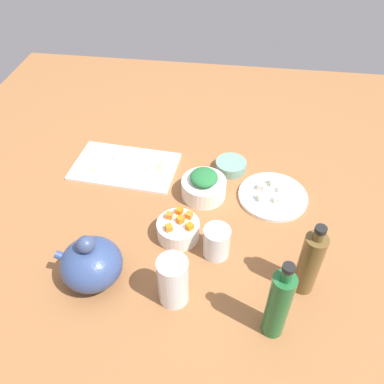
# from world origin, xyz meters

# --- Properties ---
(tabletop) EXTENTS (1.90, 1.90, 0.03)m
(tabletop) POSITION_xyz_m (0.00, 0.00, 0.01)
(tabletop) COLOR #986137
(tabletop) RESTS_ON ground
(cutting_board) EXTENTS (0.36, 0.23, 0.01)m
(cutting_board) POSITION_xyz_m (0.25, -0.14, 0.03)
(cutting_board) COLOR white
(cutting_board) RESTS_ON tabletop
(plate_tofu) EXTENTS (0.22, 0.22, 0.01)m
(plate_tofu) POSITION_xyz_m (-0.25, -0.06, 0.04)
(plate_tofu) COLOR white
(plate_tofu) RESTS_ON tabletop
(bowl_greens) EXTENTS (0.14, 0.14, 0.06)m
(bowl_greens) POSITION_xyz_m (-0.03, -0.04, 0.06)
(bowl_greens) COLOR white
(bowl_greens) RESTS_ON tabletop
(bowl_carrots) EXTENTS (0.12, 0.12, 0.05)m
(bowl_carrots) POSITION_xyz_m (0.02, 0.13, 0.06)
(bowl_carrots) COLOR white
(bowl_carrots) RESTS_ON tabletop
(bowl_small_side) EXTENTS (0.10, 0.10, 0.03)m
(bowl_small_side) POSITION_xyz_m (-0.11, -0.18, 0.05)
(bowl_small_side) COLOR #72A18F
(bowl_small_side) RESTS_ON tabletop
(teapot) EXTENTS (0.17, 0.16, 0.16)m
(teapot) POSITION_xyz_m (0.21, 0.30, 0.09)
(teapot) COLOR #33487D
(teapot) RESTS_ON tabletop
(bottle_0) EXTENTS (0.05, 0.05, 0.25)m
(bottle_0) POSITION_xyz_m (-0.24, 0.38, 0.14)
(bottle_0) COLOR #1F6330
(bottle_0) RESTS_ON tabletop
(bottle_1) EXTENTS (0.05, 0.05, 0.23)m
(bottle_1) POSITION_xyz_m (-0.32, 0.26, 0.13)
(bottle_1) COLOR brown
(bottle_1) RESTS_ON tabletop
(drinking_glass_0) EXTENTS (0.07, 0.07, 0.09)m
(drinking_glass_0) POSITION_xyz_m (-0.09, 0.18, 0.08)
(drinking_glass_0) COLOR white
(drinking_glass_0) RESTS_ON tabletop
(drinking_glass_1) EXTENTS (0.07, 0.07, 0.14)m
(drinking_glass_1) POSITION_xyz_m (0.00, 0.33, 0.10)
(drinking_glass_1) COLOR white
(drinking_glass_1) RESTS_ON tabletop
(carrot_cube_0) EXTENTS (0.02, 0.02, 0.02)m
(carrot_cube_0) POSITION_xyz_m (0.05, 0.12, 0.09)
(carrot_cube_0) COLOR orange
(carrot_cube_0) RESTS_ON bowl_carrots
(carrot_cube_1) EXTENTS (0.03, 0.03, 0.02)m
(carrot_cube_1) POSITION_xyz_m (0.02, 0.13, 0.09)
(carrot_cube_1) COLOR orange
(carrot_cube_1) RESTS_ON bowl_carrots
(carrot_cube_2) EXTENTS (0.03, 0.03, 0.02)m
(carrot_cube_2) POSITION_xyz_m (-0.01, 0.15, 0.09)
(carrot_cube_2) COLOR orange
(carrot_cube_2) RESTS_ON bowl_carrots
(carrot_cube_3) EXTENTS (0.02, 0.02, 0.02)m
(carrot_cube_3) POSITION_xyz_m (-0.01, 0.11, 0.09)
(carrot_cube_3) COLOR orange
(carrot_cube_3) RESTS_ON bowl_carrots
(carrot_cube_4) EXTENTS (0.02, 0.02, 0.02)m
(carrot_cube_4) POSITION_xyz_m (0.04, 0.16, 0.09)
(carrot_cube_4) COLOR orange
(carrot_cube_4) RESTS_ON bowl_carrots
(carrot_cube_5) EXTENTS (0.02, 0.02, 0.02)m
(carrot_cube_5) POSITION_xyz_m (0.02, 0.10, 0.09)
(carrot_cube_5) COLOR orange
(carrot_cube_5) RESTS_ON bowl_carrots
(chopped_greens_mound) EXTENTS (0.11, 0.11, 0.03)m
(chopped_greens_mound) POSITION_xyz_m (-0.03, -0.04, 0.11)
(chopped_greens_mound) COLOR #267338
(chopped_greens_mound) RESTS_ON bowl_greens
(tofu_cube_0) EXTENTS (0.03, 0.03, 0.02)m
(tofu_cube_0) POSITION_xyz_m (-0.21, -0.08, 0.05)
(tofu_cube_0) COLOR white
(tofu_cube_0) RESTS_ON plate_tofu
(tofu_cube_1) EXTENTS (0.03, 0.03, 0.02)m
(tofu_cube_1) POSITION_xyz_m (-0.28, -0.08, 0.05)
(tofu_cube_1) COLOR white
(tofu_cube_1) RESTS_ON plate_tofu
(tofu_cube_2) EXTENTS (0.03, 0.03, 0.02)m
(tofu_cube_2) POSITION_xyz_m (-0.26, -0.03, 0.05)
(tofu_cube_2) COLOR white
(tofu_cube_2) RESTS_ON plate_tofu
(tofu_cube_3) EXTENTS (0.03, 0.03, 0.02)m
(tofu_cube_3) POSITION_xyz_m (-0.21, -0.03, 0.05)
(tofu_cube_3) COLOR white
(tofu_cube_3) RESTS_ON plate_tofu
(tofu_cube_4) EXTENTS (0.03, 0.03, 0.02)m
(tofu_cube_4) POSITION_xyz_m (-0.25, -0.11, 0.05)
(tofu_cube_4) COLOR #E8EECC
(tofu_cube_4) RESTS_ON plate_tofu
(dumpling_0) EXTENTS (0.06, 0.06, 0.02)m
(dumpling_0) POSITION_xyz_m (0.28, -0.16, 0.05)
(dumpling_0) COLOR beige
(dumpling_0) RESTS_ON cutting_board
(dumpling_1) EXTENTS (0.05, 0.05, 0.03)m
(dumpling_1) POSITION_xyz_m (0.18, -0.12, 0.05)
(dumpling_1) COLOR beige
(dumpling_1) RESTS_ON cutting_board
(dumpling_2) EXTENTS (0.07, 0.06, 0.02)m
(dumpling_2) POSITION_xyz_m (0.37, -0.15, 0.05)
(dumpling_2) COLOR beige
(dumpling_2) RESTS_ON cutting_board
(dumpling_3) EXTENTS (0.04, 0.04, 0.03)m
(dumpling_3) POSITION_xyz_m (0.12, -0.15, 0.06)
(dumpling_3) COLOR beige
(dumpling_3) RESTS_ON cutting_board
(dumpling_4) EXTENTS (0.05, 0.05, 0.03)m
(dumpling_4) POSITION_xyz_m (0.33, -0.11, 0.05)
(dumpling_4) COLOR beige
(dumpling_4) RESTS_ON cutting_board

